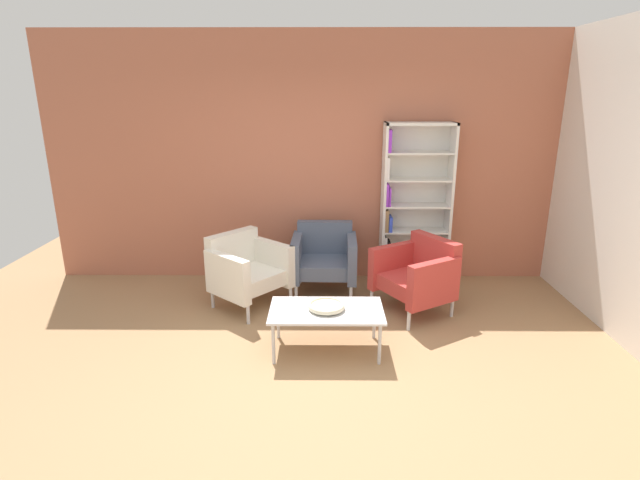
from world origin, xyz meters
TOP-DOWN VIEW (x-y plane):
  - ground_plane at (0.00, 0.00)m, footprint 8.32×8.32m
  - brick_back_panel at (0.00, 2.46)m, footprint 6.40×0.12m
  - bookshelf_tall at (1.11, 2.26)m, footprint 0.80×0.30m
  - coffee_table_low at (0.10, 0.55)m, footprint 1.00×0.56m
  - decorative_bowl at (0.10, 0.55)m, footprint 0.32×0.32m
  - armchair_spare_guest at (0.08, 1.92)m, footprint 0.74×0.68m
  - armchair_near_window at (-0.75, 1.53)m, footprint 0.94×0.95m
  - armchair_by_bookshelf at (1.05, 1.39)m, footprint 0.92×0.94m

SIDE VIEW (x-z plane):
  - ground_plane at x=0.00m, z-range 0.00..0.00m
  - coffee_table_low at x=0.10m, z-range 0.17..0.57m
  - armchair_spare_guest at x=0.08m, z-range 0.02..0.80m
  - armchair_near_window at x=-0.75m, z-range 0.02..0.80m
  - armchair_by_bookshelf at x=1.05m, z-range 0.02..0.80m
  - decorative_bowl at x=0.10m, z-range 0.41..0.46m
  - bookshelf_tall at x=1.11m, z-range -0.01..1.89m
  - brick_back_panel at x=0.00m, z-range 0.00..2.90m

